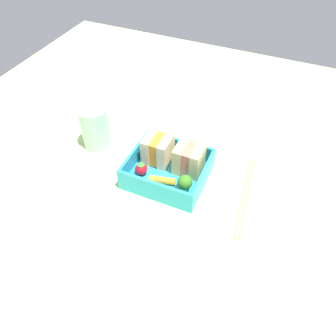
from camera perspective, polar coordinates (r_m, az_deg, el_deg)
The scene contains 10 objects.
ground_plane at distance 68.22cm, azimuth -0.00°, elevation -2.15°, with size 120.00×120.00×2.00cm, color #B6D580.
bento_tray at distance 67.03cm, azimuth -0.00°, elevation -1.24°, with size 15.46×13.49×1.20cm, color #2AA5C7.
bento_rim at distance 65.20cm, azimuth -0.00°, elevation 0.25°, with size 15.46×13.49×3.83cm.
sandwich_left at distance 67.13cm, azimuth -1.79°, elevation 3.24°, with size 5.38×5.26×6.10cm.
sandwich_center_left at distance 65.27cm, azimuth 3.67°, elevation 1.61°, with size 5.38×5.26×6.10cm.
strawberry_far_left at distance 65.75cm, azimuth -4.70°, elevation -0.11°, with size 2.53×2.53×3.13cm.
carrot_stick_far_left at distance 64.34cm, azimuth -0.93°, elevation -2.17°, with size 1.37×1.37×5.18cm, color orange.
broccoli_floret at distance 61.87cm, azimuth 2.96°, elevation -2.57°, with size 2.88×2.88×3.89cm.
chopstick_pair at distance 65.76cm, azimuth 13.45°, elevation -4.54°, with size 3.86×21.14×0.70cm.
drinking_glass at distance 73.19cm, azimuth -12.52°, elevation 6.96°, with size 6.29×6.29×9.86cm, color silver.
Camera 1 is at (18.01, -41.61, 49.97)cm, focal length 35.00 mm.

